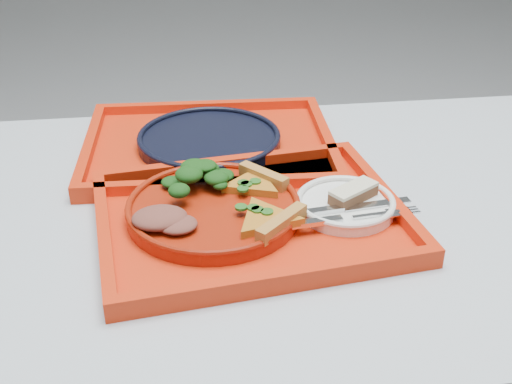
{
  "coord_description": "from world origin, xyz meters",
  "views": [
    {
      "loc": [
        -0.23,
        -0.86,
        1.27
      ],
      "look_at": [
        -0.11,
        -0.0,
        0.78
      ],
      "focal_mm": 45.0,
      "sensor_mm": 36.0,
      "label": 1
    }
  ],
  "objects_px": {
    "tray_main": "(251,220)",
    "tray_far": "(210,148)",
    "dinner_plate": "(214,211)",
    "navy_plate": "(209,141)",
    "dessert_bar": "(353,193)"
  },
  "relations": [
    {
      "from": "dessert_bar",
      "to": "tray_far",
      "type": "bearing_deg",
      "value": 96.38
    },
    {
      "from": "tray_main",
      "to": "tray_far",
      "type": "xyz_separation_m",
      "value": [
        -0.04,
        0.26,
        0.0
      ]
    },
    {
      "from": "tray_main",
      "to": "dinner_plate",
      "type": "height_order",
      "value": "dinner_plate"
    },
    {
      "from": "tray_main",
      "to": "dinner_plate",
      "type": "xyz_separation_m",
      "value": [
        -0.05,
        0.01,
        0.02
      ]
    },
    {
      "from": "tray_main",
      "to": "tray_far",
      "type": "bearing_deg",
      "value": 92.88
    },
    {
      "from": "tray_main",
      "to": "navy_plate",
      "type": "xyz_separation_m",
      "value": [
        -0.04,
        0.26,
        0.01
      ]
    },
    {
      "from": "tray_far",
      "to": "dessert_bar",
      "type": "relative_size",
      "value": 5.37
    },
    {
      "from": "tray_main",
      "to": "tray_far",
      "type": "distance_m",
      "value": 0.26
    },
    {
      "from": "tray_main",
      "to": "dinner_plate",
      "type": "bearing_deg",
      "value": 162.64
    },
    {
      "from": "dinner_plate",
      "to": "navy_plate",
      "type": "bearing_deg",
      "value": 87.67
    },
    {
      "from": "dinner_plate",
      "to": "tray_main",
      "type": "bearing_deg",
      "value": -10.3
    },
    {
      "from": "dinner_plate",
      "to": "navy_plate",
      "type": "distance_m",
      "value": 0.25
    },
    {
      "from": "navy_plate",
      "to": "tray_main",
      "type": "bearing_deg",
      "value": -80.07
    },
    {
      "from": "dinner_plate",
      "to": "dessert_bar",
      "type": "relative_size",
      "value": 3.1
    },
    {
      "from": "tray_far",
      "to": "dessert_bar",
      "type": "distance_m",
      "value": 0.32
    }
  ]
}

